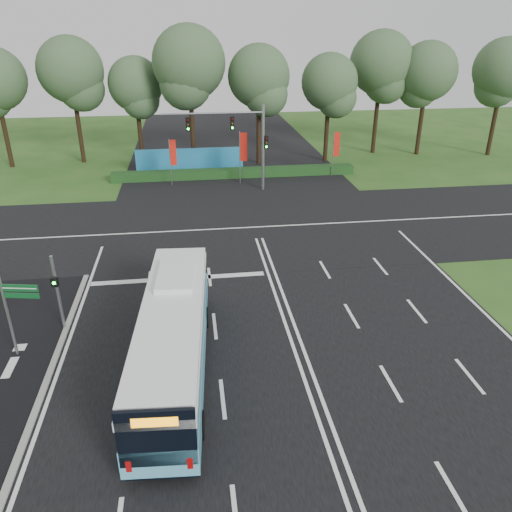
{
  "coord_description": "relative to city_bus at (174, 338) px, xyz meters",
  "views": [
    {
      "loc": [
        -4.02,
        -19.73,
        12.88
      ],
      "look_at": [
        -1.09,
        2.0,
        2.58
      ],
      "focal_mm": 35.0,
      "sensor_mm": 36.0,
      "label": 1
    }
  ],
  "objects": [
    {
      "name": "hedge",
      "position": [
        5.04,
        27.57,
        -1.25
      ],
      "size": [
        22.0,
        1.2,
        0.8
      ],
      "primitive_type": "cube",
      "color": "#173613",
      "rests_on": "ground"
    },
    {
      "name": "pedestrian_signal",
      "position": [
        -5.16,
        3.77,
        0.39
      ],
      "size": [
        0.32,
        0.43,
        3.73
      ],
      "rotation": [
        0.0,
        0.0,
        -0.15
      ],
      "color": "gray",
      "rests_on": "ground"
    },
    {
      "name": "kerb_strip",
      "position": [
        -5.06,
        0.07,
        -1.59
      ],
      "size": [
        0.25,
        18.0,
        0.12
      ],
      "primitive_type": "cube",
      "color": "gray",
      "rests_on": "ground"
    },
    {
      "name": "banner_flag_left",
      "position": [
        -0.4,
        25.77,
        1.01
      ],
      "size": [
        0.58,
        0.22,
        4.04
      ],
      "rotation": [
        0.0,
        0.0,
        0.3
      ],
      "color": "gray",
      "rests_on": "ground"
    },
    {
      "name": "road_cross",
      "position": [
        5.04,
        15.07,
        -1.62
      ],
      "size": [
        120.0,
        14.0,
        0.05
      ],
      "primitive_type": "cube",
      "color": "black",
      "rests_on": "ground"
    },
    {
      "name": "street_sign",
      "position": [
        -6.39,
        1.96,
        0.86
      ],
      "size": [
        1.53,
        0.37,
        3.98
      ],
      "rotation": [
        0.0,
        0.0,
        -0.19
      ],
      "color": "gray",
      "rests_on": "ground"
    },
    {
      "name": "blue_hoarding",
      "position": [
        1.04,
        30.07,
        -0.55
      ],
      "size": [
        10.0,
        0.3,
        2.2
      ],
      "primitive_type": "cube",
      "color": "teal",
      "rests_on": "ground"
    },
    {
      "name": "road_main",
      "position": [
        5.04,
        3.07,
        -1.63
      ],
      "size": [
        20.0,
        120.0,
        0.04
      ],
      "primitive_type": "cube",
      "color": "black",
      "rests_on": "ground"
    },
    {
      "name": "banner_flag_mid",
      "position": [
        5.56,
        25.57,
        1.31
      ],
      "size": [
        0.66,
        0.17,
        4.54
      ],
      "rotation": [
        0.0,
        0.0,
        -0.19
      ],
      "color": "gray",
      "rests_on": "ground"
    },
    {
      "name": "city_bus",
      "position": [
        0.0,
        0.0,
        0.0
      ],
      "size": [
        3.13,
        11.52,
        3.27
      ],
      "rotation": [
        0.0,
        0.0,
        -0.07
      ],
      "color": "#58ACCC",
      "rests_on": "ground"
    },
    {
      "name": "eucalyptus_row",
      "position": [
        8.57,
        33.58,
        6.93
      ],
      "size": [
        54.85,
        9.43,
        12.9
      ],
      "color": "black",
      "rests_on": "ground"
    },
    {
      "name": "banner_flag_right",
      "position": [
        14.17,
        26.85,
        1.04
      ],
      "size": [
        0.6,
        0.12,
        4.09
      ],
      "rotation": [
        0.0,
        0.0,
        0.12
      ],
      "color": "gray",
      "rests_on": "ground"
    },
    {
      "name": "traffic_light_gantry",
      "position": [
        5.25,
        23.57,
        3.02
      ],
      "size": [
        8.41,
        0.28,
        7.0
      ],
      "color": "gray",
      "rests_on": "ground"
    },
    {
      "name": "ground",
      "position": [
        5.04,
        3.07,
        -1.65
      ],
      "size": [
        120.0,
        120.0,
        0.0
      ],
      "primitive_type": "plane",
      "color": "#28531B",
      "rests_on": "ground"
    }
  ]
}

